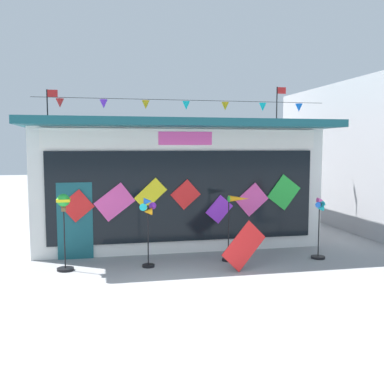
{
  "coord_description": "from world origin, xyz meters",
  "views": [
    {
      "loc": [
        -1.46,
        -8.05,
        2.92
      ],
      "look_at": [
        0.92,
        3.12,
        1.75
      ],
      "focal_mm": 41.58,
      "sensor_mm": 36.0,
      "label": 1
    }
  ],
  "objects": [
    {
      "name": "ground_plane",
      "position": [
        0.0,
        0.0,
        0.0
      ],
      "size": [
        80.0,
        80.0,
        0.0
      ],
      "primitive_type": "plane",
      "color": "gray"
    },
    {
      "name": "kite_shop_building",
      "position": [
        0.85,
        6.48,
        1.84
      ],
      "size": [
        8.48,
        6.62,
        4.96
      ],
      "color": "silver",
      "rests_on": "ground_plane"
    },
    {
      "name": "wind_spinner_far_left",
      "position": [
        -2.25,
        2.62,
        1.3
      ],
      "size": [
        0.39,
        0.39,
        1.82
      ],
      "color": "black",
      "rests_on": "ground_plane"
    },
    {
      "name": "wind_spinner_left",
      "position": [
        -0.29,
        2.48,
        1.21
      ],
      "size": [
        0.43,
        0.3,
        1.7
      ],
      "color": "black",
      "rests_on": "ground_plane"
    },
    {
      "name": "wind_spinner_center_left",
      "position": [
        1.95,
        2.66,
        1.12
      ],
      "size": [
        0.7,
        0.33,
        1.68
      ],
      "color": "black",
      "rests_on": "ground_plane"
    },
    {
      "name": "wind_spinner_center_right",
      "position": [
        4.15,
        2.38,
        0.93
      ],
      "size": [
        0.36,
        0.36,
        1.61
      ],
      "color": "black",
      "rests_on": "ground_plane"
    },
    {
      "name": "display_kite_on_ground",
      "position": [
        1.88,
        1.74,
        0.59
      ],
      "size": [
        1.17,
        0.29,
        1.17
      ],
      "primitive_type": "cube",
      "rotation": [
        -0.25,
        0.79,
        0.0
      ],
      "color": "red",
      "rests_on": "ground_plane"
    }
  ]
}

